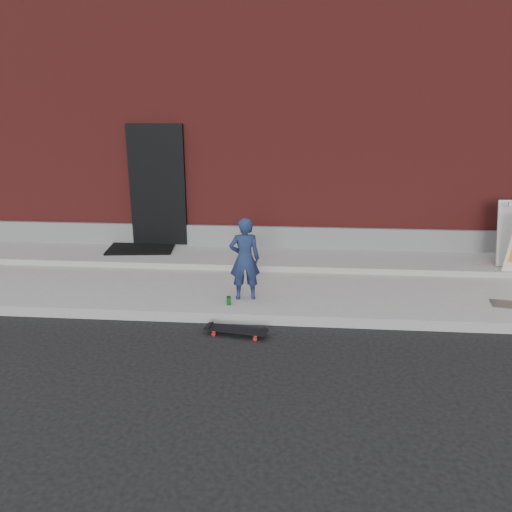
# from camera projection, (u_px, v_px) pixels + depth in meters

# --- Properties ---
(ground) EXTENTS (80.00, 80.00, 0.00)m
(ground) POSITION_uv_depth(u_px,v_px,m) (293.00, 326.00, 6.72)
(ground) COLOR black
(ground) RESTS_ON ground
(sidewalk) EXTENTS (20.00, 3.00, 0.15)m
(sidewalk) POSITION_uv_depth(u_px,v_px,m) (294.00, 283.00, 8.13)
(sidewalk) COLOR gray
(sidewalk) RESTS_ON ground
(apron) EXTENTS (20.00, 1.20, 0.10)m
(apron) POSITION_uv_depth(u_px,v_px,m) (295.00, 259.00, 8.95)
(apron) COLOR gray
(apron) RESTS_ON sidewalk
(building) EXTENTS (20.00, 8.10, 5.00)m
(building) POSITION_uv_depth(u_px,v_px,m) (299.00, 118.00, 12.64)
(building) COLOR maroon
(building) RESTS_ON ground
(child) EXTENTS (0.48, 0.36, 1.20)m
(child) POSITION_uv_depth(u_px,v_px,m) (245.00, 259.00, 7.11)
(child) COLOR #1B274B
(child) RESTS_ON sidewalk
(skateboard) EXTENTS (0.82, 0.33, 0.09)m
(skateboard) POSITION_uv_depth(u_px,v_px,m) (236.00, 330.00, 6.44)
(skateboard) COLOR red
(skateboard) RESTS_ON ground
(soda_can) EXTENTS (0.08, 0.08, 0.12)m
(soda_can) POSITION_uv_depth(u_px,v_px,m) (229.00, 301.00, 7.03)
(soda_can) COLOR #187C25
(soda_can) RESTS_ON sidewalk
(doormat) EXTENTS (1.30, 1.10, 0.03)m
(doormat) POSITION_uv_depth(u_px,v_px,m) (142.00, 247.00, 9.44)
(doormat) COLOR black
(doormat) RESTS_ON apron
(utility_plate) EXTENTS (0.52, 0.38, 0.01)m
(utility_plate) POSITION_uv_depth(u_px,v_px,m) (509.00, 305.00, 7.03)
(utility_plate) COLOR #525357
(utility_plate) RESTS_ON sidewalk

